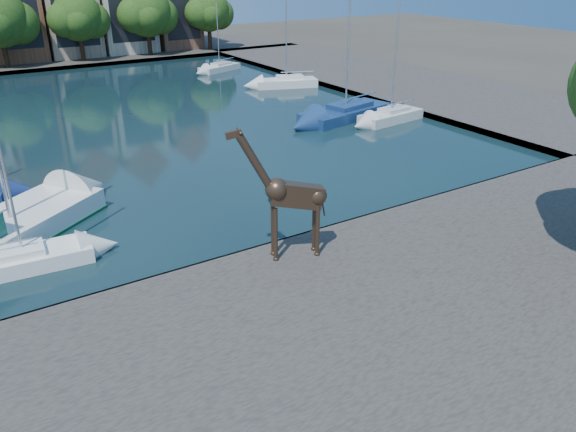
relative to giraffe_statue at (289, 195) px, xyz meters
name	(u,v)px	position (x,y,z in m)	size (l,w,h in m)	color
ground	(330,235)	(3.06, 1.41, -3.10)	(160.00, 160.00, 0.00)	#38332B
water_basin	(146,117)	(3.06, 25.41, -3.06)	(38.00, 50.00, 0.08)	black
near_quay	(449,304)	(3.06, -5.59, -2.85)	(50.00, 14.00, 0.50)	#45423C
far_quay	(56,58)	(3.06, 57.41, -2.85)	(60.00, 16.00, 0.50)	#45423C
right_quay	(390,80)	(28.06, 25.41, -2.85)	(14.00, 52.00, 0.50)	#45423C
far_tree_mid_west	(0,20)	(-2.83, 51.90, 2.19)	(7.80, 6.00, 8.00)	#332114
far_tree_mid_east	(78,18)	(5.16, 51.90, 2.03)	(7.02, 5.40, 7.52)	#332114
far_tree_east	(148,13)	(13.16, 51.90, 2.14)	(7.54, 5.80, 7.84)	#332114
far_tree_far_east	(209,12)	(21.15, 51.90, 1.98)	(6.76, 5.20, 7.36)	#332114
giraffe_statue	(289,195)	(0.00, 0.00, 0.00)	(3.62, 1.53, 5.29)	#3D2C1E
sailboat_left_a	(24,256)	(-8.94, 5.41, -2.50)	(5.17, 2.16, 10.06)	white
sailboat_right_a	(391,114)	(18.04, 14.16, -2.47)	(5.50, 2.47, 9.16)	silver
sailboat_right_b	(345,111)	(15.70, 16.66, -2.41)	(8.15, 4.17, 12.34)	navy
sailboat_right_c	(286,81)	(18.06, 28.81, -2.44)	(6.04, 3.80, 9.31)	white
sailboat_right_d	(219,67)	(16.35, 39.65, -2.55)	(5.21, 3.35, 6.93)	silver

